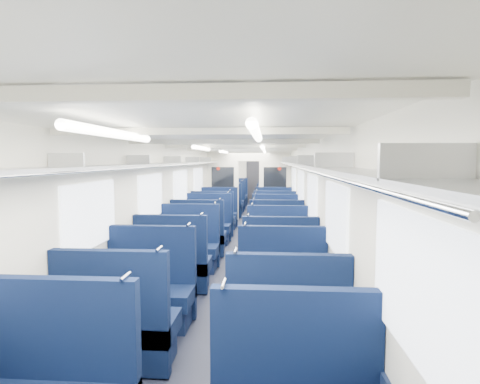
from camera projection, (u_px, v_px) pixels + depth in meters
name	position (u px, v px, depth m)	size (l,w,h in m)	color
floor	(242.00, 242.00, 9.63)	(2.80, 18.00, 0.01)	black
ceiling	(242.00, 147.00, 9.44)	(2.80, 18.00, 0.01)	white
wall_left	(186.00, 195.00, 9.63)	(0.02, 18.00, 2.35)	silver
dado_left	(186.00, 228.00, 9.70)	(0.03, 17.90, 0.70)	#0F1933
wall_right	(299.00, 196.00, 9.43)	(0.02, 18.00, 2.35)	silver
dado_right	(298.00, 229.00, 9.50)	(0.03, 17.90, 0.70)	#0F1933
wall_far	(254.00, 178.00, 18.48)	(2.80, 0.02, 2.35)	silver
luggage_rack_left	(193.00, 163.00, 9.55)	(0.36, 17.40, 0.18)	#B2B5BA
luggage_rack_right	(292.00, 163.00, 9.38)	(0.36, 17.40, 0.18)	#B2B5BA
windows	(240.00, 187.00, 9.06)	(2.78, 15.60, 0.75)	white
ceiling_fittings	(241.00, 150.00, 9.18)	(2.70, 16.06, 0.11)	white
end_door	(254.00, 182.00, 18.43)	(0.75, 0.06, 2.00)	black
bulkhead	(249.00, 184.00, 13.04)	(2.80, 0.10, 2.35)	white
seat_4	(118.00, 329.00, 3.82)	(1.13, 0.62, 1.25)	#0C1A3D
seat_5	(287.00, 336.00, 3.68)	(1.13, 0.62, 1.25)	#0C1A3D
seat_6	(149.00, 294.00, 4.84)	(1.13, 0.62, 1.25)	#0C1A3D
seat_7	(282.00, 295.00, 4.81)	(1.13, 0.62, 1.25)	#0C1A3D
seat_8	(173.00, 266.00, 6.09)	(1.13, 0.62, 1.25)	#0C1A3D
seat_9	(280.00, 269.00, 5.92)	(1.13, 0.62, 1.25)	#0C1A3D
seat_10	(189.00, 249.00, 7.25)	(1.13, 0.62, 1.25)	#0C1A3D
seat_11	(278.00, 252.00, 6.99)	(1.13, 0.62, 1.25)	#0C1A3D
seat_12	(199.00, 238.00, 8.30)	(1.13, 0.62, 1.25)	#0C1A3D
seat_13	(276.00, 238.00, 8.27)	(1.13, 0.62, 1.25)	#0C1A3D
seat_14	(208.00, 227.00, 9.56)	(1.13, 0.62, 1.25)	#0C1A3D
seat_15	(275.00, 229.00, 9.27)	(1.13, 0.62, 1.25)	#0C1A3D
seat_16	(213.00, 221.00, 10.47)	(1.13, 0.62, 1.25)	#0C1A3D
seat_17	(275.00, 221.00, 10.55)	(1.13, 0.62, 1.25)	#0C1A3D
seat_18	(219.00, 215.00, 11.63)	(1.13, 0.62, 1.25)	#0C1A3D
seat_19	(274.00, 215.00, 11.65)	(1.13, 0.62, 1.25)	#0C1A3D
seat_20	(226.00, 207.00, 13.75)	(1.13, 0.62, 1.25)	#0C1A3D
seat_21	(273.00, 207.00, 13.61)	(1.13, 0.62, 1.25)	#0C1A3D
seat_22	(229.00, 203.00, 14.92)	(1.13, 0.62, 1.25)	#0C1A3D
seat_23	(273.00, 203.00, 14.81)	(1.13, 0.62, 1.25)	#0C1A3D
seat_24	(232.00, 200.00, 15.99)	(1.13, 0.62, 1.25)	#0C1A3D
seat_25	(272.00, 200.00, 15.85)	(1.13, 0.62, 1.25)	#0C1A3D
seat_26	(235.00, 197.00, 17.26)	(1.13, 0.62, 1.25)	#0C1A3D
seat_27	(272.00, 197.00, 17.06)	(1.13, 0.62, 1.25)	#0C1A3D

